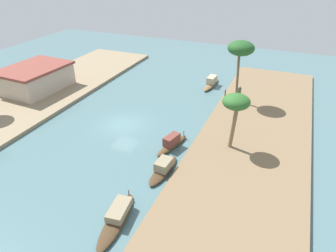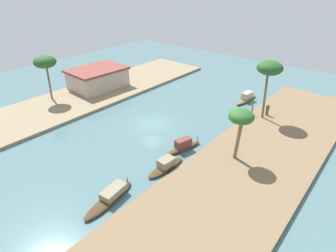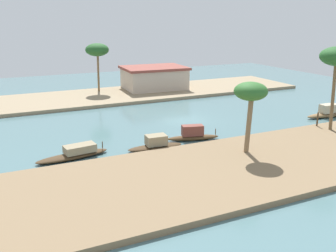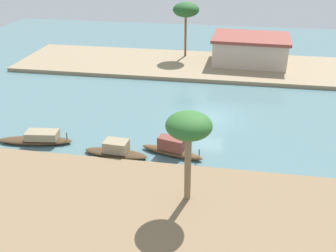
{
  "view_description": "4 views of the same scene",
  "coord_description": "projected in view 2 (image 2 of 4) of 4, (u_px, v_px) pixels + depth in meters",
  "views": [
    {
      "loc": [
        -24.2,
        -15.24,
        15.83
      ],
      "look_at": [
        0.17,
        -5.04,
        0.82
      ],
      "focal_mm": 32.59,
      "sensor_mm": 36.0,
      "label": 1
    },
    {
      "loc": [
        -22.06,
        -20.97,
        16.21
      ],
      "look_at": [
        -0.79,
        -3.21,
        1.18
      ],
      "focal_mm": 29.92,
      "sensor_mm": 36.0,
      "label": 2
    },
    {
      "loc": [
        -16.63,
        -32.52,
        9.93
      ],
      "look_at": [
        -3.79,
        -5.11,
        1.1
      ],
      "focal_mm": 40.26,
      "sensor_mm": 36.0,
      "label": 3
    },
    {
      "loc": [
        1.4,
        -28.48,
        13.42
      ],
      "look_at": [
        -2.89,
        -3.22,
        0.56
      ],
      "focal_mm": 40.85,
      "sensor_mm": 36.0,
      "label": 4
    }
  ],
  "objects": [
    {
      "name": "riverbank_left",
      "position": [
        253.0,
        164.0,
        26.88
      ],
      "size": [
        45.3,
        10.29,
        0.38
      ],
      "primitive_type": "cube",
      "color": "#846B4C",
      "rests_on": "ground"
    },
    {
      "name": "palm_tree_left_near",
      "position": [
        241.0,
        118.0,
        25.37
      ],
      "size": [
        2.37,
        2.37,
        5.19
      ],
      "color": "#7F6647",
      "rests_on": "riverbank_left"
    },
    {
      "name": "riverbank_right",
      "position": [
        87.0,
        96.0,
        41.79
      ],
      "size": [
        45.3,
        10.29,
        0.38
      ],
      "primitive_type": "cube",
      "color": "#937F60",
      "rests_on": "ground"
    },
    {
      "name": "person_on_near_bank",
      "position": [
        267.0,
        110.0,
        35.52
      ],
      "size": [
        0.43,
        0.43,
        1.55
      ],
      "rotation": [
        0.0,
        0.0,
        4.86
      ],
      "color": "#4C664C",
      "rests_on": "riverbank_left"
    },
    {
      "name": "mooring_post",
      "position": [
        252.0,
        110.0,
        35.52
      ],
      "size": [
        0.14,
        0.14,
        1.29
      ],
      "primitive_type": "cylinder",
      "color": "#4C3823",
      "rests_on": "riverbank_left"
    },
    {
      "name": "river_water",
      "position": [
        152.0,
        124.0,
        34.43
      ],
      "size": [
        71.77,
        71.77,
        0.0
      ],
      "primitive_type": "plane",
      "color": "slate",
      "rests_on": "ground"
    },
    {
      "name": "palm_tree_right_tall",
      "position": [
        45.0,
        62.0,
        37.85
      ],
      "size": [
        3.0,
        3.0,
        6.26
      ],
      "color": "brown",
      "rests_on": "riverbank_right"
    },
    {
      "name": "sampan_upstream_small",
      "position": [
        166.0,
        165.0,
        26.3
      ],
      "size": [
        4.47,
        1.48,
        1.14
      ],
      "rotation": [
        0.0,
        0.0,
        -0.07
      ],
      "color": "#47331E",
      "rests_on": "river_water"
    },
    {
      "name": "palm_tree_left_far",
      "position": [
        270.0,
        69.0,
        32.32
      ],
      "size": [
        2.98,
        2.98,
        7.17
      ],
      "color": "brown",
      "rests_on": "riverbank_left"
    },
    {
      "name": "sampan_downstream_large",
      "position": [
        247.0,
        98.0,
        40.51
      ],
      "size": [
        5.19,
        1.34,
        1.33
      ],
      "rotation": [
        0.0,
        0.0,
        -0.06
      ],
      "color": "brown",
      "rests_on": "river_water"
    },
    {
      "name": "sampan_foreground",
      "position": [
        111.0,
        197.0,
        22.69
      ],
      "size": [
        5.44,
        1.92,
        0.93
      ],
      "rotation": [
        0.0,
        0.0,
        0.13
      ],
      "color": "#47331E",
      "rests_on": "river_water"
    },
    {
      "name": "sampan_with_tall_canopy",
      "position": [
        183.0,
        146.0,
        29.18
      ],
      "size": [
        4.5,
        1.93,
        1.28
      ],
      "rotation": [
        0.0,
        0.0,
        -0.25
      ],
      "color": "brown",
      "rests_on": "river_water"
    },
    {
      "name": "riverside_building",
      "position": [
        98.0,
        78.0,
        44.19
      ],
      "size": [
        8.68,
        6.74,
        2.98
      ],
      "rotation": [
        0.0,
        0.0,
        -0.05
      ],
      "color": "#C6B29E",
      "rests_on": "riverbank_right"
    }
  ]
}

